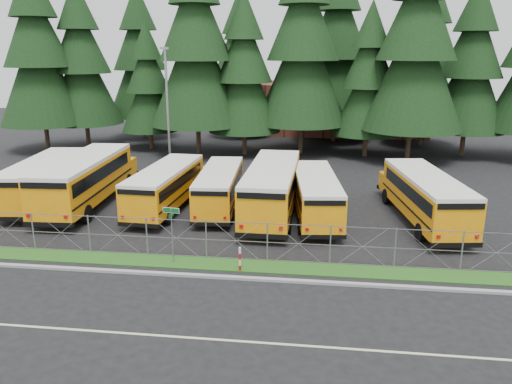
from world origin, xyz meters
TOP-DOWN VIEW (x-y plane):
  - ground at (0.00, 0.00)m, footprint 120.00×120.00m
  - curb at (0.00, -3.10)m, footprint 50.00×0.25m
  - grass_verge at (0.00, -1.70)m, footprint 50.00×1.40m
  - road_lane_line at (0.00, -8.00)m, footprint 50.00×0.12m
  - chainlink_fence at (0.00, -1.00)m, footprint 44.00×0.10m
  - brick_building at (6.00, 40.00)m, footprint 22.00×10.00m
  - bus_0 at (-13.71, 7.00)m, footprint 3.90×11.41m
  - bus_1 at (-10.68, 6.77)m, footprint 3.56×12.55m
  - bus_3 at (-5.25, 6.71)m, footprint 3.06×10.65m
  - bus_4 at (-1.88, 7.15)m, footprint 2.95×10.05m
  - bus_5 at (1.57, 6.37)m, footprint 3.04×12.08m
  - bus_6 at (4.21, 6.04)m, footprint 3.52×10.48m
  - bus_east at (10.58, 6.00)m, footprint 4.15×11.46m
  - street_sign at (-2.47, -1.76)m, footprint 0.83×0.55m
  - striped_bollard at (0.86, -2.28)m, footprint 0.11×0.11m
  - light_standard at (-7.99, 16.47)m, footprint 0.70×0.35m
  - conifer_0 at (-23.19, 24.16)m, footprint 8.31×8.31m
  - conifer_1 at (-19.96, 26.60)m, footprint 7.63×7.63m
  - conifer_2 at (-12.91, 26.31)m, footprint 5.78×5.78m
  - conifer_3 at (-7.38, 24.20)m, footprint 8.94×8.94m
  - conifer_4 at (-2.87, 24.71)m, footprint 6.96×6.96m
  - conifer_5 at (2.56, 26.04)m, footprint 8.95×8.95m
  - conifer_6 at (8.82, 25.23)m, footprint 6.48×6.48m
  - conifer_7 at (12.53, 23.37)m, footprint 9.04×9.04m
  - conifer_8 at (18.22, 26.59)m, footprint 7.41×7.41m
  - conifer_10 at (-16.06, 33.08)m, footprint 7.74×7.74m
  - conifer_11 at (-4.89, 35.04)m, footprint 7.49×7.49m
  - conifer_12 at (5.99, 33.46)m, footprint 8.95×8.95m
  - conifer_13 at (15.20, 31.95)m, footprint 8.03×8.03m

SIDE VIEW (x-z plane):
  - ground at x=0.00m, z-range 0.00..0.00m
  - road_lane_line at x=0.00m, z-range 0.00..0.01m
  - grass_verge at x=0.00m, z-range 0.00..0.06m
  - curb at x=0.00m, z-range 0.00..0.12m
  - striped_bollard at x=0.86m, z-range 0.00..1.20m
  - chainlink_fence at x=0.00m, z-range 0.00..2.00m
  - bus_4 at x=-1.88m, z-range 0.00..2.60m
  - bus_6 at x=4.21m, z-range 0.00..2.69m
  - bus_3 at x=-5.25m, z-range 0.00..2.76m
  - bus_0 at x=-13.71m, z-range 0.00..2.93m
  - bus_east at x=10.58m, z-range 0.00..2.94m
  - bus_5 at x=1.57m, z-range 0.00..3.16m
  - bus_1 at x=-10.68m, z-range 0.00..3.25m
  - street_sign at x=-2.47m, z-range 0.63..3.44m
  - brick_building at x=6.00m, z-range 0.00..6.00m
  - light_standard at x=-7.99m, z-range 0.43..10.57m
  - conifer_2 at x=-12.91m, z-range 0.00..12.79m
  - conifer_6 at x=8.82m, z-range 0.00..14.34m
  - conifer_4 at x=-2.87m, z-range 0.00..15.39m
  - conifer_8 at x=18.22m, z-range 0.00..16.40m
  - conifer_11 at x=-4.89m, z-range 0.00..16.57m
  - conifer_1 at x=-19.96m, z-range 0.00..16.88m
  - conifer_10 at x=-16.06m, z-range 0.00..17.12m
  - conifer_13 at x=15.20m, z-range 0.00..17.77m
  - conifer_0 at x=-23.19m, z-range 0.00..18.37m
  - conifer_3 at x=-7.38m, z-range 0.00..19.78m
  - conifer_12 at x=5.99m, z-range 0.00..19.79m
  - conifer_5 at x=2.56m, z-range 0.00..19.80m
  - conifer_7 at x=12.53m, z-range 0.00..19.99m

